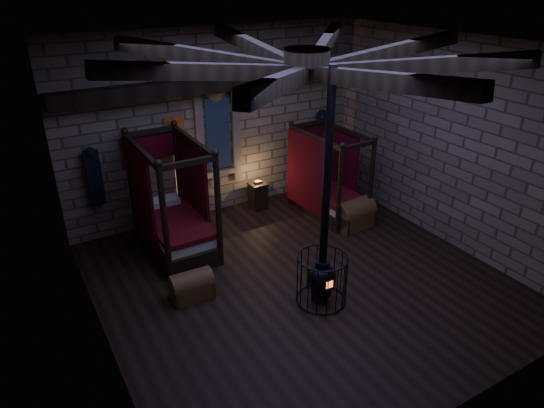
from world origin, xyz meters
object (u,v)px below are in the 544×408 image
bed_right (326,192)px  stove (322,273)px  bed_left (174,222)px  trunk_left (192,286)px  trunk_right (354,215)px

bed_right → stove: size_ratio=0.49×
bed_left → bed_right: size_ratio=1.15×
bed_left → bed_right: bed_left is taller
trunk_left → trunk_right: size_ratio=0.78×
trunk_left → trunk_right: bearing=10.6°
trunk_right → stove: bearing=-145.5°
trunk_right → stove: size_ratio=0.23×
bed_right → trunk_right: bearing=-86.8°
stove → trunk_left: bearing=149.8°
trunk_left → stove: stove is taller
stove → bed_left: bearing=119.2°
trunk_left → trunk_right: (4.12, 0.63, 0.06)m
bed_left → trunk_left: bed_left is taller
trunk_right → trunk_left: bearing=-176.7°
bed_right → stove: stove is taller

